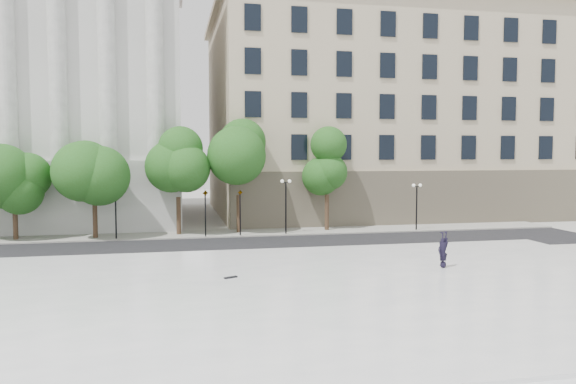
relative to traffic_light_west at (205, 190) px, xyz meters
name	(u,v)px	position (x,y,z in m)	size (l,w,h in m)	color
ground	(246,322)	(0.27, -22.30, -3.75)	(160.00, 160.00, 0.00)	#A8A69F
plaza	(237,297)	(0.27, -19.30, -3.53)	(44.00, 22.00, 0.45)	white
street	(213,247)	(0.27, -4.30, -3.74)	(60.00, 8.00, 0.02)	black
far_sidewalk	(208,234)	(0.27, 1.70, -3.69)	(60.00, 4.00, 0.12)	#ADABA0
building_west	(24,89)	(-16.73, 16.27, 9.14)	(31.50, 27.65, 25.60)	silver
building_east	(377,113)	(20.27, 16.61, 7.39)	(36.00, 26.15, 23.00)	tan
traffic_light_west	(205,190)	(0.00, 0.00, 0.00)	(0.80, 1.91, 4.25)	black
traffic_light_east	(240,191)	(2.70, 0.00, -0.14)	(0.81, 1.58, 4.13)	black
person_lying	(443,263)	(11.70, -16.19, -3.03)	(0.71, 0.47, 1.95)	black
skateboard	(231,277)	(0.28, -16.38, -3.27)	(0.69, 0.18, 0.07)	black
street_trees	(114,170)	(-6.92, 1.51, 1.54)	(33.37, 4.91, 7.89)	#382619
lamp_posts	(206,200)	(0.03, 0.30, -0.80)	(35.81, 0.28, 4.52)	black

